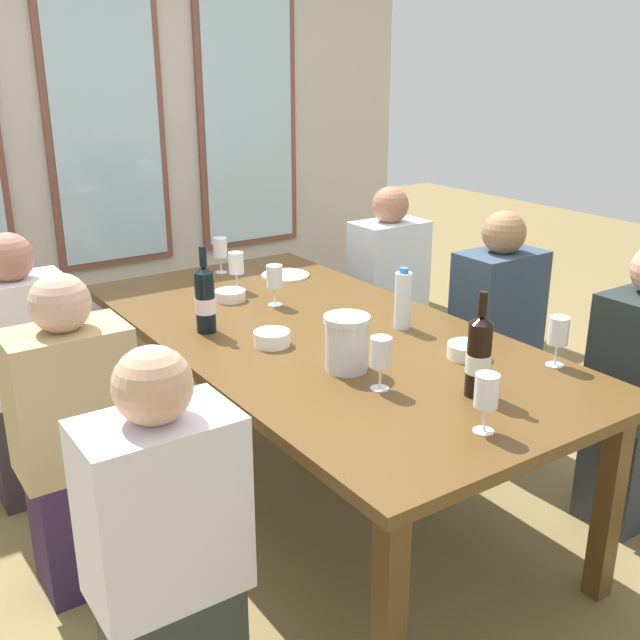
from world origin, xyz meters
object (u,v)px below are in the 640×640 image
wine_bottle_0 (205,299)px  seated_person_3 (638,395)px  tasting_bowl_0 (272,338)px  wine_glass_4 (558,332)px  metal_pitcher (347,343)px  seated_person_5 (495,339)px  dining_table (318,347)px  seated_person_4 (77,444)px  tasting_bowl_1 (467,351)px  seated_person_2 (167,563)px  wine_glass_0 (381,355)px  seated_person_1 (388,296)px  water_bottle (403,300)px  wine_glass_2 (274,279)px  wine_glass_3 (236,264)px  white_plate_0 (285,275)px  seated_person_0 (25,376)px  wine_glass_1 (486,393)px  tasting_bowl_2 (230,295)px  wine_bottle_1 (479,356)px  wine_glass_5 (220,249)px

wine_bottle_0 → seated_person_3: (1.29, -1.01, -0.34)m
tasting_bowl_0 → wine_glass_4: bearing=-45.2°
metal_pitcher → seated_person_5: size_ratio=0.17×
dining_table → seated_person_4: bearing=177.9°
tasting_bowl_1 → seated_person_2: seated_person_2 is taller
wine_glass_0 → seated_person_3: (1.07, -0.23, -0.33)m
dining_table → seated_person_1: size_ratio=1.99×
metal_pitcher → water_bottle: (0.42, 0.21, 0.02)m
wine_bottle_0 → seated_person_2: 1.16m
seated_person_4 → tasting_bowl_0: bearing=-4.8°
wine_glass_2 → seated_person_5: (0.91, -0.42, -0.33)m
wine_glass_3 → wine_glass_4: same height
metal_pitcher → seated_person_3: (1.06, -0.42, -0.31)m
white_plate_0 → seated_person_0: (-1.23, -0.02, -0.22)m
wine_glass_1 → wine_glass_4: size_ratio=1.00×
seated_person_1 → seated_person_4: 1.99m
tasting_bowl_2 → metal_pitcher: bearing=-92.1°
water_bottle → seated_person_4: 1.28m
seated_person_3 → wine_glass_2: bearing=128.4°
dining_table → wine_glass_3: wine_glass_3 is taller
seated_person_0 → seated_person_5: same height
white_plate_0 → seated_person_5: size_ratio=0.21×
tasting_bowl_1 → seated_person_5: (0.65, 0.46, -0.24)m
seated_person_5 → metal_pitcher: bearing=-163.8°
wine_bottle_1 → seated_person_1: 1.73m
white_plate_0 → seated_person_3: bearing=-67.0°
wine_glass_2 → seated_person_4: bearing=-160.8°
wine_glass_1 → wine_glass_2: same height
wine_bottle_1 → seated_person_2: seated_person_2 is taller
wine_glass_1 → seated_person_3: 1.07m
tasting_bowl_0 → wine_glass_4: wine_glass_4 is taller
dining_table → metal_pitcher: 0.41m
wine_glass_2 → wine_glass_3: (-0.03, 0.28, 0.00)m
wine_glass_2 → seated_person_1: seated_person_1 is taller
wine_glass_4 → tasting_bowl_1: bearing=131.4°
wine_bottle_1 → tasting_bowl_0: wine_bottle_1 is taller
water_bottle → seated_person_4: seated_person_4 is taller
white_plate_0 → seated_person_2: 1.90m
tasting_bowl_2 → seated_person_2: (-0.84, -1.24, -0.24)m
tasting_bowl_2 → wine_glass_0: size_ratio=0.76×
wine_bottle_1 → tasting_bowl_2: bearing=98.1°
seated_person_1 → wine_glass_0: bearing=-130.1°
wine_bottle_1 → water_bottle: size_ratio=1.40×
wine_bottle_1 → seated_person_4: seated_person_4 is taller
tasting_bowl_0 → wine_glass_1: size_ratio=0.76×
seated_person_5 → seated_person_0: bearing=158.0°
white_plate_0 → seated_person_5: bearing=-50.6°
seated_person_4 → wine_glass_5: bearing=42.4°
dining_table → tasting_bowl_0: size_ratio=16.65×
tasting_bowl_2 → seated_person_4: seated_person_4 is taller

